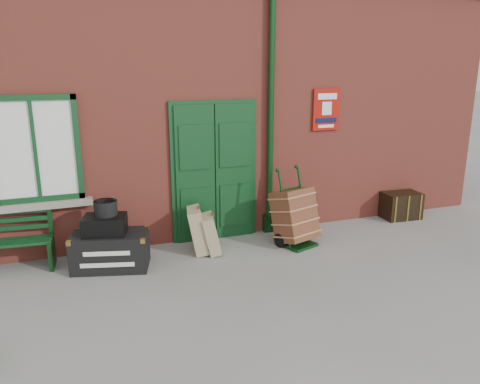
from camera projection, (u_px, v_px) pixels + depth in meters
name	position (u px, v px, depth m)	size (l,w,h in m)	color
ground	(267.00, 270.00, 6.57)	(80.00, 80.00, 0.00)	gray
station_building	(197.00, 98.00, 9.15)	(10.30, 4.30, 4.36)	#B04738
bench	(0.00, 241.00, 6.48)	(1.42, 0.56, 0.86)	#0F3A1A
houdini_trunk	(111.00, 251.00, 6.58)	(1.04, 0.57, 0.52)	black
strongbox	(105.00, 225.00, 6.46)	(0.57, 0.41, 0.26)	black
hatbox	(106.00, 208.00, 6.43)	(0.31, 0.31, 0.21)	black
suitcase_back	(198.00, 230.00, 7.11)	(0.20, 0.49, 0.68)	tan
suitcase_front	(211.00, 234.00, 7.10)	(0.18, 0.44, 0.59)	tan
porter_trolley	(295.00, 216.00, 7.40)	(0.75, 0.78, 1.21)	black
dark_trunk	(401.00, 205.00, 8.73)	(0.68, 0.44, 0.49)	black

